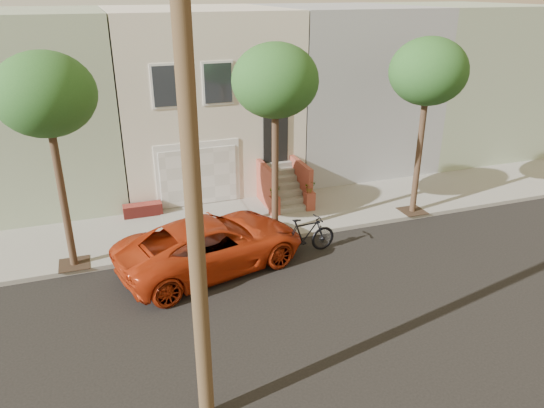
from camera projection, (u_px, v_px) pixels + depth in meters
name	position (u px, v px, depth m)	size (l,w,h in m)	color
ground	(289.00, 303.00, 13.95)	(90.00, 90.00, 0.00)	black
sidewalk	(236.00, 222.00, 18.56)	(40.00, 3.70, 0.15)	gray
house_row	(197.00, 94.00, 22.23)	(33.10, 11.70, 7.00)	beige
tree_left	(45.00, 96.00, 13.58)	(2.70, 2.57, 6.30)	#2D2116
tree_mid	(275.00, 82.00, 15.58)	(2.70, 2.57, 6.30)	#2D2116
tree_right	(428.00, 73.00, 17.27)	(2.70, 2.57, 6.30)	#2D2116
pickup_truck	(212.00, 244.00, 15.41)	(2.64, 5.73, 1.59)	#AA2D10
motorcycle	(305.00, 236.00, 16.28)	(0.59, 2.10, 1.26)	black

